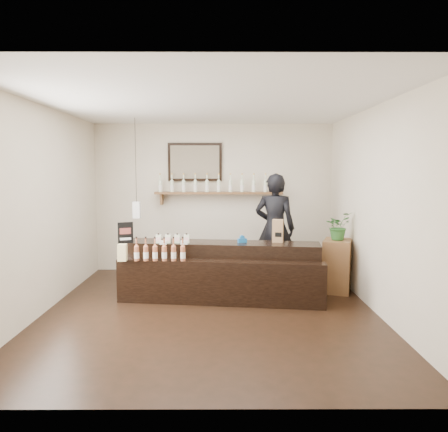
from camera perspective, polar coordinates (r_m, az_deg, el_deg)
name	(u,v)px	position (r m, az deg, el deg)	size (l,w,h in m)	color
ground	(210,311)	(6.16, -1.83, -12.24)	(5.00, 5.00, 0.00)	black
room_shell	(210,187)	(5.85, -1.89, 3.81)	(5.00, 5.00, 5.00)	beige
back_wall_decor	(205,179)	(8.23, -2.47, 4.82)	(2.66, 0.96, 1.69)	brown
counter	(219,272)	(6.61, -0.61, -7.39)	(3.04, 1.18, 0.98)	black
promo_sign	(126,233)	(6.68, -12.74, -2.15)	(0.22, 0.11, 0.32)	black
paper_bag	(278,231)	(6.66, 7.04, -1.95)	(0.18, 0.15, 0.35)	olive
tape_dispenser	(242,240)	(6.59, 2.39, -3.12)	(0.14, 0.09, 0.11)	#165D9F
side_cabinet	(337,265)	(7.23, 14.55, -6.28)	(0.58, 0.68, 0.83)	brown
potted_plant	(338,226)	(7.12, 14.68, -1.28)	(0.40, 0.34, 0.44)	#295E25
shopkeeper	(275,221)	(7.50, 6.66, -0.68)	(0.77, 0.51, 2.12)	black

